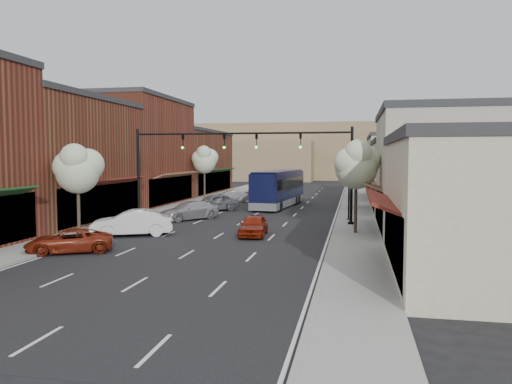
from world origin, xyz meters
The scene contains 29 objects.
ground centered at (0.00, 0.00, 0.00)m, with size 160.00×160.00×0.00m, color black.
sidewalk_left centered at (-8.40, 18.50, 0.07)m, with size 2.80×73.00×0.15m, color gray.
sidewalk_right centered at (8.40, 18.50, 0.07)m, with size 2.80×73.00×0.15m, color gray.
curb_left centered at (-7.00, 18.50, 0.07)m, with size 0.25×73.00×0.17m, color gray.
curb_right centered at (7.00, 18.50, 0.07)m, with size 0.25×73.00×0.17m, color gray.
bldg_left_midnear centered at (-14.23, 6.00, 4.66)m, with size 10.14×14.10×9.40m.
bldg_left_midfar centered at (-14.24, 20.00, 5.40)m, with size 10.14×14.10×10.90m.
bldg_left_far centered at (-14.22, 36.00, 4.16)m, with size 10.14×18.10×8.40m.
bldg_right_near centered at (13.69, -6.00, 2.92)m, with size 9.14×12.10×5.90m.
bldg_right_midnear centered at (13.72, 6.00, 3.91)m, with size 9.14×12.10×7.90m.
bldg_right_midfar centered at (13.70, 18.00, 3.17)m, with size 9.14×12.10×6.40m.
bldg_right_far centered at (13.71, 32.00, 3.66)m, with size 9.14×16.10×7.40m.
hill_far centered at (0.00, 90.00, 6.00)m, with size 120.00×30.00×12.00m, color #7A6647.
hill_near centered at (-25.00, 78.00, 4.00)m, with size 50.00×20.00×8.00m, color #7A6647.
signal_mast_right centered at (5.62, 8.00, 4.62)m, with size 8.22×0.46×7.00m.
signal_mast_left centered at (-5.62, 8.00, 4.62)m, with size 8.22×0.46×7.00m.
tree_right_near centered at (8.35, 3.94, 4.45)m, with size 2.85×2.65×5.95m.
tree_right_far centered at (8.35, 19.94, 3.99)m, with size 2.85×2.65×5.43m.
tree_left_near centered at (-8.25, -0.06, 4.22)m, with size 2.85×2.65×5.69m.
tree_left_far centered at (-8.25, 25.94, 4.60)m, with size 2.85×2.65×6.13m.
lamp_post_near centered at (7.80, 10.50, 3.01)m, with size 0.44×0.44×4.44m.
lamp_post_far centered at (7.80, 28.00, 3.01)m, with size 0.44×0.44×4.44m.
coach_bus centered at (0.95, 20.50, 1.85)m, with size 3.68×11.79×3.55m.
red_hatchback centered at (2.11, 2.43, 0.66)m, with size 1.56×3.87×1.32m, color maroon.
parked_car_a centered at (-6.05, -4.71, 0.60)m, with size 1.98×4.30×1.19m, color maroon.
parked_car_b centered at (-5.28, 0.96, 0.81)m, with size 1.72×4.92×1.62m, color silver.
parked_car_c centered at (-4.42, 9.25, 0.71)m, with size 2.00×4.91×1.42m, color #A5A5AA.
parked_car_d centered at (-4.20, 15.51, 0.79)m, with size 1.87×4.66×1.59m, color slate.
parked_car_e centered at (-4.95, 24.11, 0.64)m, with size 1.35×3.87×1.28m, color #A09FA4.
Camera 1 is at (8.22, -27.58, 4.90)m, focal length 35.00 mm.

